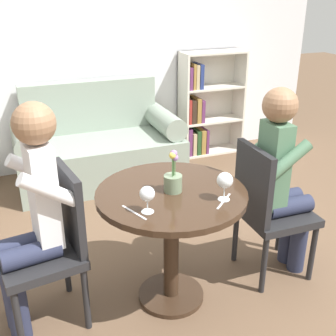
# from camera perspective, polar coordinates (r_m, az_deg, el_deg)

# --- Properties ---
(ground_plane) EXTENTS (16.00, 16.00, 0.00)m
(ground_plane) POSITION_cam_1_polar(r_m,az_deg,el_deg) (2.72, 0.41, -16.99)
(ground_plane) COLOR brown
(back_wall) EXTENTS (5.20, 0.05, 2.70)m
(back_wall) POSITION_cam_1_polar(r_m,az_deg,el_deg) (4.32, -11.70, 17.53)
(back_wall) COLOR silver
(back_wall) RESTS_ON ground_plane
(round_table) EXTENTS (0.84, 0.84, 0.73)m
(round_table) POSITION_cam_1_polar(r_m,az_deg,el_deg) (2.39, 0.44, -6.75)
(round_table) COLOR #382619
(round_table) RESTS_ON ground_plane
(couch) EXTENTS (1.54, 0.80, 0.92)m
(couch) POSITION_cam_1_polar(r_m,az_deg,el_deg) (4.15, -9.43, 2.66)
(couch) COLOR gray
(couch) RESTS_ON ground_plane
(bookshelf_right) EXTENTS (0.71, 0.28, 1.13)m
(bookshelf_right) POSITION_cam_1_polar(r_m,az_deg,el_deg) (4.72, 4.79, 8.15)
(bookshelf_right) COLOR silver
(bookshelf_right) RESTS_ON ground_plane
(chair_left) EXTENTS (0.47, 0.47, 0.90)m
(chair_left) POSITION_cam_1_polar(r_m,az_deg,el_deg) (2.38, -15.45, -9.67)
(chair_left) COLOR #232326
(chair_left) RESTS_ON ground_plane
(chair_right) EXTENTS (0.43, 0.43, 0.90)m
(chair_right) POSITION_cam_1_polar(r_m,az_deg,el_deg) (2.72, 13.29, -5.08)
(chair_right) COLOR #232326
(chair_right) RESTS_ON ground_plane
(person_left) EXTENTS (0.45, 0.38, 1.27)m
(person_left) POSITION_cam_1_polar(r_m,az_deg,el_deg) (2.27, -18.02, -6.23)
(person_left) COLOR #282D47
(person_left) RESTS_ON ground_plane
(person_right) EXTENTS (0.42, 0.35, 1.25)m
(person_right) POSITION_cam_1_polar(r_m,az_deg,el_deg) (2.69, 15.22, -1.52)
(person_right) COLOR #282D47
(person_right) RESTS_ON ground_plane
(wine_glass_left) EXTENTS (0.08, 0.08, 0.14)m
(wine_glass_left) POSITION_cam_1_polar(r_m,az_deg,el_deg) (2.07, -2.84, -3.63)
(wine_glass_left) COLOR white
(wine_glass_left) RESTS_ON round_table
(wine_glass_right) EXTENTS (0.09, 0.09, 0.16)m
(wine_glass_right) POSITION_cam_1_polar(r_m,az_deg,el_deg) (2.20, 7.71, -1.78)
(wine_glass_right) COLOR white
(wine_glass_right) RESTS_ON round_table
(flower_vase) EXTENTS (0.10, 0.10, 0.24)m
(flower_vase) POSITION_cam_1_polar(r_m,az_deg,el_deg) (2.28, 0.69, -1.48)
(flower_vase) COLOR gray
(flower_vase) RESTS_ON round_table
(knife_left_setting) EXTENTS (0.08, 0.18, 0.00)m
(knife_left_setting) POSITION_cam_1_polar(r_m,az_deg,el_deg) (2.11, -4.62, -6.02)
(knife_left_setting) COLOR silver
(knife_left_setting) RESTS_ON round_table
(fork_left_setting) EXTENTS (0.15, 0.13, 0.00)m
(fork_left_setting) POSITION_cam_1_polar(r_m,az_deg,el_deg) (2.23, 7.57, -4.47)
(fork_left_setting) COLOR silver
(fork_left_setting) RESTS_ON round_table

